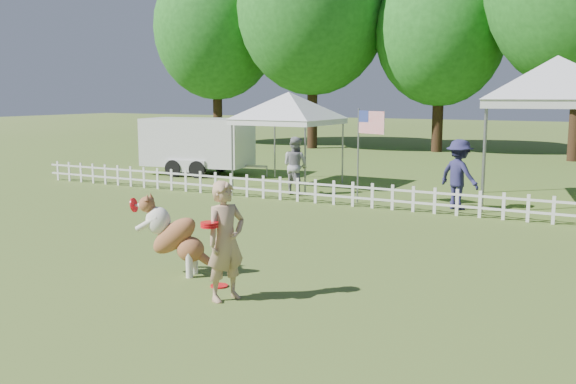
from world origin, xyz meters
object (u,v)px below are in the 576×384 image
object	(u,v)px
handler	(226,241)
canopy_tent_right	(553,133)
dog	(175,236)
frisbee_on_turf	(219,286)
spectator_b	(459,175)
canopy_tent_left	(289,140)
spectator_a	(295,166)
flag_pole	(358,156)
cargo_trailer	(198,146)

from	to	relation	value
handler	canopy_tent_right	distance (m)	10.32
dog	frisbee_on_turf	distance (m)	1.10
dog	spectator_b	xyz separation A→B (m)	(2.38, 7.55, 0.23)
dog	canopy_tent_left	distance (m)	9.69
canopy_tent_left	spectator_a	bearing A→B (deg)	-54.48
handler	frisbee_on_turf	distance (m)	0.98
spectator_a	flag_pole	bearing A→B (deg)	-177.49
canopy_tent_right	cargo_trailer	distance (m)	11.21
canopy_tent_left	spectator_b	world-z (taller)	canopy_tent_left
dog	canopy_tent_left	bearing A→B (deg)	92.16
dog	flag_pole	distance (m)	7.31
flag_pole	spectator_a	bearing A→B (deg)	-170.01
spectator_b	flag_pole	bearing A→B (deg)	34.27
cargo_trailer	spectator_b	xyz separation A→B (m)	(9.34, -2.48, -0.14)
handler	spectator_a	world-z (taller)	handler
spectator_a	dog	bearing A→B (deg)	119.64
spectator_a	spectator_b	bearing A→B (deg)	-167.33
spectator_a	spectator_b	xyz separation A→B (m)	(4.42, -0.17, 0.04)
spectator_b	cargo_trailer	bearing A→B (deg)	13.20
dog	canopy_tent_left	xyz separation A→B (m)	(-3.03, 9.18, 0.75)
frisbee_on_turf	canopy_tent_left	world-z (taller)	canopy_tent_left
frisbee_on_turf	spectator_a	xyz separation A→B (m)	(-2.95, 7.92, 0.77)
handler	spectator_a	size ratio (longest dim) A/B	1.02
spectator_a	cargo_trailer	bearing A→B (deg)	-10.30
frisbee_on_turf	canopy_tent_right	world-z (taller)	canopy_tent_right
frisbee_on_turf	canopy_tent_left	bearing A→B (deg)	112.81
canopy_tent_left	canopy_tent_right	world-z (taller)	canopy_tent_right
frisbee_on_turf	spectator_b	xyz separation A→B (m)	(1.47, 7.75, 0.81)
handler	spectator_a	bearing A→B (deg)	42.36
handler	canopy_tent_left	bearing A→B (deg)	44.36
canopy_tent_right	cargo_trailer	world-z (taller)	canopy_tent_right
canopy_tent_left	canopy_tent_right	distance (m)	7.23
canopy_tent_right	flag_pole	size ratio (longest dim) A/B	1.50
cargo_trailer	spectator_b	distance (m)	9.66
handler	cargo_trailer	world-z (taller)	cargo_trailer
cargo_trailer	spectator_b	bearing A→B (deg)	-23.87
handler	spectator_a	distance (m)	8.99
cargo_trailer	canopy_tent_right	bearing A→B (deg)	-13.07
dog	flag_pole	bearing A→B (deg)	74.34
canopy_tent_left	canopy_tent_right	xyz separation A→B (m)	(7.22, 0.06, 0.41)
handler	spectator_b	bearing A→B (deg)	13.06
flag_pole	spectator_a	world-z (taller)	flag_pole
handler	frisbee_on_turf	bearing A→B (deg)	64.35
canopy_tent_left	flag_pole	size ratio (longest dim) A/B	1.15
spectator_b	handler	bearing A→B (deg)	110.71
handler	cargo_trailer	distance (m)	13.50
canopy_tent_left	spectator_a	xyz separation A→B (m)	(0.99, -1.46, -0.56)
handler	flag_pole	bearing A→B (deg)	30.31
frisbee_on_turf	spectator_b	world-z (taller)	spectator_b
dog	cargo_trailer	world-z (taller)	cargo_trailer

